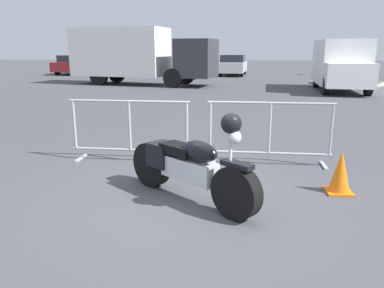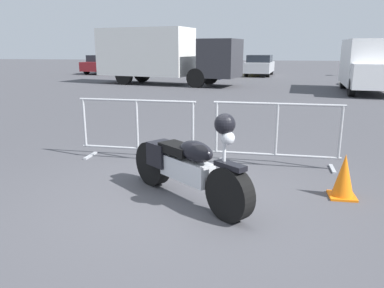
# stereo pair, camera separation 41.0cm
# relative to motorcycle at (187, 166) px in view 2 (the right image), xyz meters

# --- Properties ---
(ground_plane) EXTENTS (120.00, 120.00, 0.00)m
(ground_plane) POSITION_rel_motorcycle_xyz_m (-0.04, -0.14, -0.47)
(ground_plane) COLOR #424247
(motorcycle) EXTENTS (1.77, 1.53, 1.23)m
(motorcycle) POSITION_rel_motorcycle_xyz_m (0.00, 0.00, 0.00)
(motorcycle) COLOR black
(motorcycle) RESTS_ON ground
(crowd_barrier_near) EXTENTS (2.08, 0.50, 1.07)m
(crowd_barrier_near) POSITION_rel_motorcycle_xyz_m (-1.19, 1.65, 0.08)
(crowd_barrier_near) COLOR #9EA0A5
(crowd_barrier_near) RESTS_ON ground
(crowd_barrier_far) EXTENTS (2.08, 0.50, 1.07)m
(crowd_barrier_far) POSITION_rel_motorcycle_xyz_m (1.19, 1.65, 0.08)
(crowd_barrier_far) COLOR #9EA0A5
(crowd_barrier_far) RESTS_ON ground
(box_truck) EXTENTS (8.01, 3.90, 2.98)m
(box_truck) POSITION_rel_motorcycle_xyz_m (-4.38, 15.70, 1.17)
(box_truck) COLOR silver
(box_truck) RESTS_ON ground
(delivery_van) EXTENTS (2.45, 5.17, 2.31)m
(delivery_van) POSITION_rel_motorcycle_xyz_m (5.70, 13.57, 0.77)
(delivery_van) COLOR white
(delivery_van) RESTS_ON ground
(parked_car_maroon) EXTENTS (2.18, 4.36, 1.42)m
(parked_car_maroon) POSITION_rel_motorcycle_xyz_m (-11.12, 23.83, 0.25)
(parked_car_maroon) COLOR maroon
(parked_car_maroon) RESTS_ON ground
(parked_car_green) EXTENTS (2.30, 4.58, 1.49)m
(parked_car_green) POSITION_rel_motorcycle_xyz_m (-8.10, 23.76, 0.29)
(parked_car_green) COLOR #236B38
(parked_car_green) RESTS_ON ground
(parked_car_white) EXTENTS (2.25, 4.49, 1.46)m
(parked_car_white) POSITION_rel_motorcycle_xyz_m (-5.08, 23.74, 0.27)
(parked_car_white) COLOR white
(parked_car_white) RESTS_ON ground
(parked_car_yellow) EXTENTS (2.23, 4.45, 1.45)m
(parked_car_yellow) POSITION_rel_motorcycle_xyz_m (-2.06, 23.90, 0.27)
(parked_car_yellow) COLOR yellow
(parked_car_yellow) RESTS_ON ground
(parked_car_silver) EXTENTS (2.26, 4.50, 1.47)m
(parked_car_silver) POSITION_rel_motorcycle_xyz_m (0.96, 23.50, 0.28)
(parked_car_silver) COLOR #B7BABF
(parked_car_silver) RESTS_ON ground
(pedestrian) EXTENTS (0.43, 0.43, 1.69)m
(pedestrian) POSITION_rel_motorcycle_xyz_m (-1.50, 19.46, 0.45)
(pedestrian) COLOR #262838
(pedestrian) RESTS_ON ground
(planter_island) EXTENTS (3.81, 3.81, 1.20)m
(planter_island) POSITION_rel_motorcycle_xyz_m (7.20, 16.74, -0.14)
(planter_island) COLOR #ADA89E
(planter_island) RESTS_ON ground
(traffic_cone) EXTENTS (0.34, 0.34, 0.59)m
(traffic_cone) POSITION_rel_motorcycle_xyz_m (2.01, 0.44, -0.18)
(traffic_cone) COLOR orange
(traffic_cone) RESTS_ON ground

